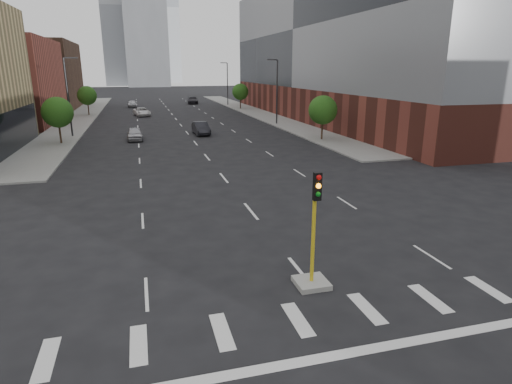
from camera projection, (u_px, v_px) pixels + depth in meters
name	position (u px, v px, depth m)	size (l,w,h in m)	color
sidewalk_left_far	(82.00, 116.00, 72.47)	(5.00, 92.00, 0.15)	gray
sidewalk_right_far	(253.00, 112.00, 80.06)	(5.00, 92.00, 0.15)	gray
building_left_far_b	(21.00, 75.00, 84.20)	(20.00, 24.00, 13.00)	brown
building_right_main	(364.00, 48.00, 67.72)	(24.00, 70.00, 22.00)	brown
tower_left	(125.00, 8.00, 199.82)	(22.00, 22.00, 70.00)	#B2B7BC
tower_right	(159.00, 9.00, 240.05)	(20.00, 20.00, 80.00)	#B2B7BC
tower_mid	(146.00, 35.00, 186.93)	(18.00, 18.00, 44.00)	slate
median_traffic_signal	(313.00, 262.00, 15.76)	(1.20, 1.20, 4.40)	#999993
streetlight_right_a	(276.00, 89.00, 60.68)	(1.60, 0.22, 9.07)	#2D2D30
streetlight_right_b	(227.00, 82.00, 93.11)	(1.60, 0.22, 9.07)	#2D2D30
streetlight_left	(68.00, 94.00, 49.26)	(1.60, 0.22, 9.07)	#2D2D30
tree_left_near	(57.00, 112.00, 44.93)	(3.20, 3.20, 4.85)	#382619
tree_left_far	(87.00, 96.00, 72.73)	(3.20, 3.20, 4.85)	#382619
tree_right_near	(323.00, 110.00, 47.38)	(3.20, 3.20, 4.85)	#382619
tree_right_far	(240.00, 92.00, 84.44)	(3.20, 3.20, 4.85)	#382619
car_near_left	(135.00, 134.00, 48.38)	(1.69, 4.21, 1.43)	#A9A9AD
car_mid_right	(201.00, 128.00, 52.46)	(1.63, 4.67, 1.54)	black
car_far_left	(142.00, 112.00, 72.95)	(2.35, 5.11, 1.42)	white
car_deep_right	(193.00, 100.00, 98.24)	(2.35, 5.79, 1.68)	black
car_distant	(132.00, 104.00, 89.31)	(1.75, 4.36, 1.48)	#B9B9BE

